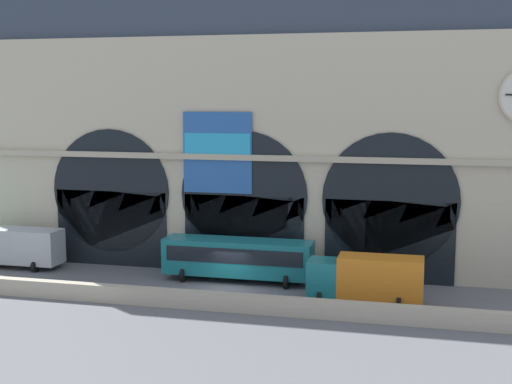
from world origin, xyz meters
The scene contains 6 objects.
ground_plane centered at (0.00, 0.00, 0.00)m, with size 200.00×200.00×0.00m, color slate.
quay_parapet_wall centered at (0.00, -4.47, 0.58)m, with size 90.00×0.70×1.16m, color #B2A891.
station_building centered at (0.02, 7.53, 10.99)m, with size 45.89×5.46×22.66m.
box_truck_west centered at (-17.94, 2.48, 1.70)m, with size 7.50×2.91×3.12m.
bus_center centered at (0.18, 2.59, 1.78)m, with size 11.00×3.25×3.10m.
box_truck_mideast centered at (9.80, -0.57, 1.70)m, with size 7.50×2.91×3.12m.
Camera 1 is at (13.17, -45.24, 13.52)m, focal length 48.61 mm.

